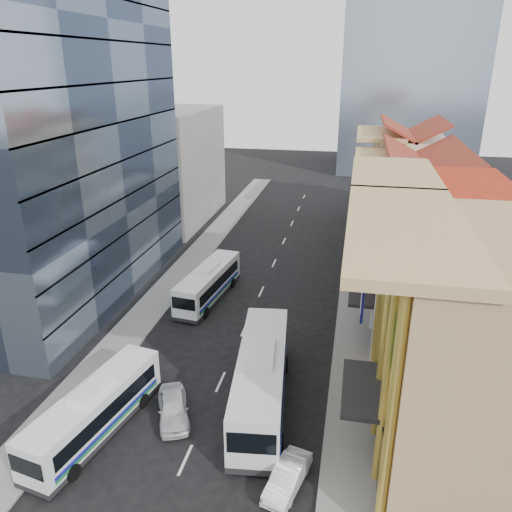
% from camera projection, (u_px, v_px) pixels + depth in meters
% --- Properties ---
extents(ground, '(200.00, 200.00, 0.00)m').
position_uv_depth(ground, '(179.00, 474.00, 25.24)').
color(ground, black).
rests_on(ground, ground).
extents(sidewalk_right, '(3.00, 90.00, 0.15)m').
position_uv_depth(sidewalk_right, '(356.00, 299.00, 43.72)').
color(sidewalk_right, slate).
rests_on(sidewalk_right, ground).
extents(sidewalk_left, '(3.00, 90.00, 0.15)m').
position_uv_depth(sidewalk_left, '(173.00, 283.00, 46.88)').
color(sidewalk_left, slate).
rests_on(sidewalk_left, ground).
extents(shophouse_tan, '(8.00, 14.00, 12.00)m').
position_uv_depth(shophouse_tan, '(471.00, 350.00, 25.02)').
color(shophouse_tan, tan).
rests_on(shophouse_tan, ground).
extents(shophouse_red, '(8.00, 10.00, 12.00)m').
position_uv_depth(shophouse_red, '(439.00, 262.00, 35.97)').
color(shophouse_red, '#AD2A13').
rests_on(shophouse_red, ground).
extents(shophouse_cream_near, '(8.00, 9.00, 10.00)m').
position_uv_depth(shophouse_cream_near, '(423.00, 234.00, 45.01)').
color(shophouse_cream_near, beige).
rests_on(shophouse_cream_near, ground).
extents(shophouse_cream_mid, '(8.00, 9.00, 10.00)m').
position_uv_depth(shophouse_cream_mid, '(414.00, 207.00, 53.22)').
color(shophouse_cream_mid, beige).
rests_on(shophouse_cream_mid, ground).
extents(shophouse_cream_far, '(8.00, 12.00, 11.00)m').
position_uv_depth(shophouse_cream_far, '(407.00, 181.00, 62.63)').
color(shophouse_cream_far, beige).
rests_on(shophouse_cream_far, ground).
extents(office_tower, '(12.00, 26.00, 30.00)m').
position_uv_depth(office_tower, '(49.00, 121.00, 40.29)').
color(office_tower, '#384559').
rests_on(office_tower, ground).
extents(office_block_far, '(10.00, 18.00, 14.00)m').
position_uv_depth(office_block_far, '(169.00, 166.00, 64.01)').
color(office_block_far, gray).
rests_on(office_block_far, ground).
extents(bus_left_near, '(4.06, 9.98, 3.12)m').
position_uv_depth(bus_left_near, '(95.00, 410.00, 27.51)').
color(bus_left_near, silver).
rests_on(bus_left_near, ground).
extents(bus_left_far, '(3.43, 10.02, 3.15)m').
position_uv_depth(bus_left_far, '(208.00, 283.00, 43.34)').
color(bus_left_far, white).
rests_on(bus_left_far, ground).
extents(bus_right, '(4.14, 12.23, 3.85)m').
position_uv_depth(bus_right, '(261.00, 377.00, 29.75)').
color(bus_right, silver).
rests_on(bus_right, ground).
extents(sedan_left, '(3.28, 4.60, 1.45)m').
position_uv_depth(sedan_left, '(173.00, 408.00, 28.98)').
color(sedan_left, silver).
rests_on(sedan_left, ground).
extents(sedan_right, '(2.16, 3.91, 1.22)m').
position_uv_depth(sedan_right, '(288.00, 477.00, 24.31)').
color(sedan_right, silver).
rests_on(sedan_right, ground).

